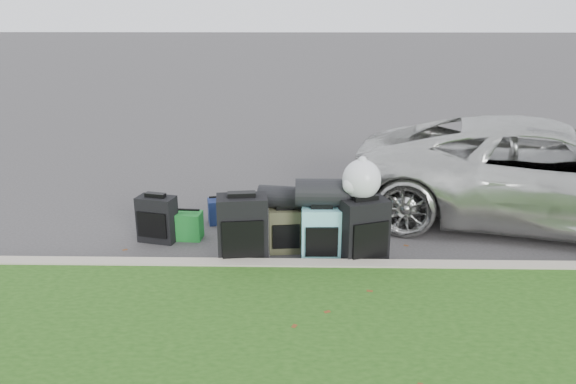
{
  "coord_description": "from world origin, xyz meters",
  "views": [
    {
      "loc": [
        0.04,
        -6.53,
        2.78
      ],
      "look_at": [
        -0.1,
        0.2,
        0.55
      ],
      "focal_mm": 35.0,
      "sensor_mm": 36.0,
      "label": 1
    }
  ],
  "objects_px": {
    "suitcase_large_black_right": "(364,232)",
    "suitcase_small_black": "(157,219)",
    "suv": "(546,173)",
    "tote_green": "(190,226)",
    "tote_navy": "(220,211)",
    "suitcase_large_black_left": "(243,230)",
    "suitcase_olive": "(285,230)",
    "suitcase_teal": "(321,234)"
  },
  "relations": [
    {
      "from": "suitcase_small_black",
      "to": "suitcase_teal",
      "type": "xyz_separation_m",
      "value": [
        2.0,
        -0.52,
        0.03
      ]
    },
    {
      "from": "suitcase_large_black_right",
      "to": "tote_green",
      "type": "bearing_deg",
      "value": 141.87
    },
    {
      "from": "suitcase_small_black",
      "to": "suitcase_olive",
      "type": "bearing_deg",
      "value": 3.99
    },
    {
      "from": "suitcase_small_black",
      "to": "suitcase_large_black_right",
      "type": "bearing_deg",
      "value": 0.41
    },
    {
      "from": "suitcase_olive",
      "to": "suitcase_large_black_right",
      "type": "xyz_separation_m",
      "value": [
        0.89,
        -0.32,
        0.12
      ]
    },
    {
      "from": "suv",
      "to": "suitcase_small_black",
      "type": "xyz_separation_m",
      "value": [
        -5.01,
        -0.75,
        -0.4
      ]
    },
    {
      "from": "suv",
      "to": "suitcase_teal",
      "type": "distance_m",
      "value": 3.29
    },
    {
      "from": "suitcase_teal",
      "to": "tote_green",
      "type": "bearing_deg",
      "value": 158.92
    },
    {
      "from": "suv",
      "to": "suitcase_large_black_left",
      "type": "distance_m",
      "value": 4.14
    },
    {
      "from": "suitcase_large_black_left",
      "to": "suitcase_olive",
      "type": "bearing_deg",
      "value": 28.7
    },
    {
      "from": "suitcase_large_black_right",
      "to": "suitcase_small_black",
      "type": "bearing_deg",
      "value": 145.92
    },
    {
      "from": "suitcase_teal",
      "to": "suitcase_olive",
      "type": "bearing_deg",
      "value": 148.77
    },
    {
      "from": "suitcase_small_black",
      "to": "tote_navy",
      "type": "bearing_deg",
      "value": 56.2
    },
    {
      "from": "suitcase_large_black_right",
      "to": "tote_navy",
      "type": "height_order",
      "value": "suitcase_large_black_right"
    },
    {
      "from": "suitcase_teal",
      "to": "tote_green",
      "type": "relative_size",
      "value": 1.83
    },
    {
      "from": "suitcase_small_black",
      "to": "tote_navy",
      "type": "height_order",
      "value": "suitcase_small_black"
    },
    {
      "from": "suv",
      "to": "suitcase_large_black_left",
      "type": "relative_size",
      "value": 6.19
    },
    {
      "from": "suitcase_large_black_left",
      "to": "suitcase_large_black_right",
      "type": "distance_m",
      "value": 1.36
    },
    {
      "from": "suv",
      "to": "suitcase_olive",
      "type": "xyz_separation_m",
      "value": [
        -3.43,
        -1.03,
        -0.42
      ]
    },
    {
      "from": "suitcase_large_black_right",
      "to": "suitcase_olive",
      "type": "bearing_deg",
      "value": 139.79
    },
    {
      "from": "suv",
      "to": "suitcase_large_black_right",
      "type": "distance_m",
      "value": 2.89
    },
    {
      "from": "suitcase_large_black_left",
      "to": "suitcase_olive",
      "type": "height_order",
      "value": "suitcase_large_black_left"
    },
    {
      "from": "suitcase_large_black_left",
      "to": "suitcase_large_black_right",
      "type": "height_order",
      "value": "suitcase_large_black_left"
    },
    {
      "from": "suitcase_large_black_left",
      "to": "suitcase_teal",
      "type": "bearing_deg",
      "value": -0.77
    },
    {
      "from": "suitcase_large_black_right",
      "to": "suv",
      "type": "bearing_deg",
      "value": 7.6
    },
    {
      "from": "tote_green",
      "to": "tote_navy",
      "type": "bearing_deg",
      "value": 65.43
    },
    {
      "from": "suv",
      "to": "suitcase_small_black",
      "type": "height_order",
      "value": "suv"
    },
    {
      "from": "suv",
      "to": "tote_green",
      "type": "bearing_deg",
      "value": 113.24
    },
    {
      "from": "suitcase_large_black_left",
      "to": "tote_navy",
      "type": "xyz_separation_m",
      "value": [
        -0.43,
        1.24,
        -0.23
      ]
    },
    {
      "from": "tote_green",
      "to": "tote_navy",
      "type": "height_order",
      "value": "tote_green"
    },
    {
      "from": "suitcase_large_black_right",
      "to": "suitcase_teal",
      "type": "bearing_deg",
      "value": 150.06
    },
    {
      "from": "suitcase_large_black_left",
      "to": "tote_navy",
      "type": "relative_size",
      "value": 2.42
    },
    {
      "from": "suitcase_small_black",
      "to": "suitcase_olive",
      "type": "relative_size",
      "value": 1.08
    },
    {
      "from": "suitcase_olive",
      "to": "tote_green",
      "type": "bearing_deg",
      "value": 157.84
    },
    {
      "from": "suitcase_olive",
      "to": "suitcase_teal",
      "type": "bearing_deg",
      "value": -36.16
    },
    {
      "from": "tote_green",
      "to": "tote_navy",
      "type": "distance_m",
      "value": 0.63
    },
    {
      "from": "tote_green",
      "to": "suitcase_large_black_left",
      "type": "bearing_deg",
      "value": -38.74
    },
    {
      "from": "suitcase_olive",
      "to": "tote_navy",
      "type": "height_order",
      "value": "suitcase_olive"
    },
    {
      "from": "suitcase_large_black_right",
      "to": "tote_navy",
      "type": "distance_m",
      "value": 2.18
    },
    {
      "from": "suv",
      "to": "tote_navy",
      "type": "xyz_separation_m",
      "value": [
        -4.33,
        -0.13,
        -0.52
      ]
    },
    {
      "from": "suitcase_large_black_left",
      "to": "suitcase_olive",
      "type": "relative_size",
      "value": 1.51
    },
    {
      "from": "suv",
      "to": "tote_green",
      "type": "relative_size",
      "value": 14.31
    }
  ]
}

